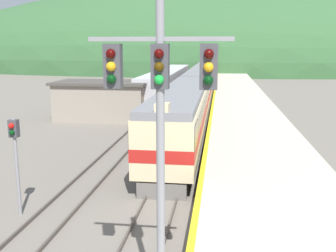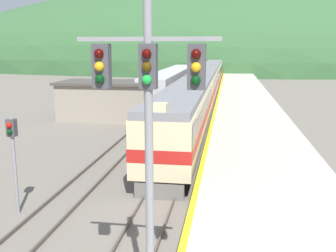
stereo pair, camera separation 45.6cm
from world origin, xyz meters
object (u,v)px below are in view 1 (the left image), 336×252
(carriage_second, at_px, (200,84))
(carriage_third, at_px, (207,72))
(signal_mast_main, at_px, (160,109))
(siding_train, at_px, (168,85))
(express_train_lead_car, at_px, (183,114))
(signal_post_siding, at_px, (15,147))

(carriage_second, xyz_separation_m, carriage_third, (0.00, 23.72, 0.00))
(carriage_second, relative_size, signal_mast_main, 2.86)
(carriage_second, distance_m, siding_train, 4.15)
(express_train_lead_car, xyz_separation_m, carriage_second, (0.00, 23.06, -0.01))
(express_train_lead_car, xyz_separation_m, carriage_third, (0.00, 46.79, -0.01))
(carriage_third, relative_size, siding_train, 0.79)
(signal_mast_main, bearing_deg, siding_train, 97.41)
(express_train_lead_car, height_order, signal_mast_main, signal_mast_main)
(signal_mast_main, bearing_deg, carriage_second, 91.67)
(signal_mast_main, height_order, signal_post_siding, signal_mast_main)
(siding_train, relative_size, signal_post_siding, 7.08)
(express_train_lead_car, height_order, carriage_third, express_train_lead_car)
(express_train_lead_car, distance_m, carriage_third, 46.79)
(carriage_third, bearing_deg, carriage_second, -90.00)
(express_train_lead_car, distance_m, signal_mast_main, 18.52)
(carriage_second, distance_m, signal_post_siding, 36.16)
(carriage_second, bearing_deg, signal_post_siding, -98.92)
(carriage_second, height_order, siding_train, carriage_second)
(carriage_third, bearing_deg, siding_train, -99.83)
(carriage_third, bearing_deg, express_train_lead_car, -90.00)
(carriage_third, bearing_deg, signal_mast_main, -88.94)
(carriage_second, xyz_separation_m, signal_post_siding, (-5.61, -35.72, 0.72))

